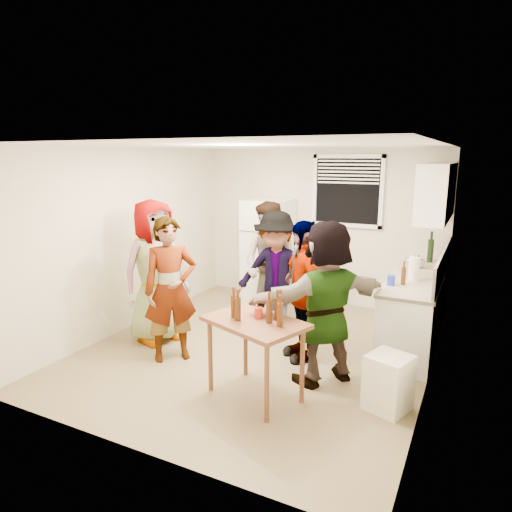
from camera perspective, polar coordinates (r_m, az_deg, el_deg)
The scene contains 23 objects.
room at distance 5.86m, azimuth 0.30°, elevation -11.62°, with size 4.00×4.50×2.50m, color beige, non-canonical shape.
window at distance 7.29m, azimuth 11.35°, elevation 7.95°, with size 1.12×0.10×1.06m, color white, non-canonical shape.
refrigerator at distance 7.53m, azimuth 1.51°, elevation 0.63°, with size 0.70×0.70×1.70m, color white.
counter_lower at distance 6.30m, azimuth 19.26°, elevation -6.40°, with size 0.60×2.20×0.86m, color white.
countertop at distance 6.17m, azimuth 19.56°, elevation -2.44°, with size 0.64×2.22×0.04m, color #C2B19B.
backsplash at distance 6.10m, azimuth 22.34°, elevation -0.89°, with size 0.03×2.20×0.36m, color beige.
upper_cabinets at distance 6.19m, azimuth 21.72°, elevation 7.50°, with size 0.34×1.60×0.70m, color white.
kettle at distance 6.55m, azimuth 19.57°, elevation -1.44°, with size 0.23×0.19×0.19m, color silver, non-canonical shape.
paper_towel at distance 5.91m, azimuth 19.05°, elevation -2.84°, with size 0.13×0.13×0.29m, color white.
wine_bottle at distance 6.98m, azimuth 20.87°, elevation -0.70°, with size 0.08×0.08×0.33m, color black.
beer_bottle_counter at distance 5.67m, azimuth 17.88°, elevation -3.41°, with size 0.05×0.05×0.21m, color #47230C.
blue_cup at distance 5.60m, azimuth 16.49°, elevation -3.51°, with size 0.09×0.09×0.12m, color blue.
picture_frame at distance 6.54m, azimuth 22.00°, elevation -0.92°, with size 0.02×0.19×0.16m, color #D4B054.
trash_bin at distance 4.69m, azimuth 16.21°, elevation -15.20°, with size 0.37×0.37×0.55m, color white.
serving_table at distance 4.85m, azimuth -0.12°, elevation -17.08°, with size 0.96×0.64×0.81m, color brown, non-canonical shape.
beer_bottle_table at distance 4.50m, azimuth -2.27°, elevation -8.06°, with size 0.06×0.06×0.23m, color #47230C.
red_cup at distance 4.56m, azimuth 0.33°, elevation -7.75°, with size 0.08×0.08×0.11m, color #B5281C.
guest_grey at distance 6.31m, azimuth -12.09°, elevation -10.11°, with size 0.91×1.86×0.59m, color gray.
guest_stripe at distance 5.74m, azimuth -10.29°, elevation -12.38°, with size 0.62×1.71×0.41m, color #141933.
guest_back_left at distance 6.65m, azimuth 1.84°, elevation -8.63°, with size 0.86×1.78×0.67m, color #523425.
guest_back_right at distance 6.38m, azimuth 2.45°, elevation -9.58°, with size 1.09×1.69×0.63m, color #403F44.
guest_black at distance 5.69m, azimuth 5.68°, elevation -12.44°, with size 0.98×1.68×0.41m, color black.
guest_orange at distance 5.20m, azimuth 8.43°, elevation -15.02°, with size 1.63×1.76×0.52m, color #E37743.
Camera 1 is at (2.36, -4.80, 2.39)m, focal length 32.00 mm.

